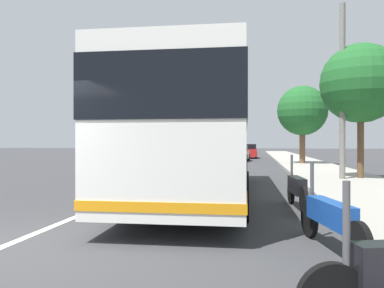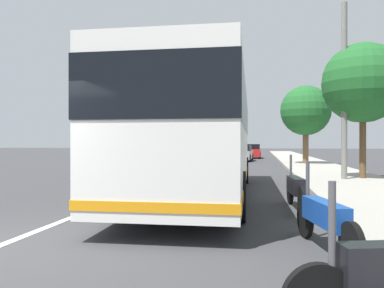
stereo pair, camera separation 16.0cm
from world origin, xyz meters
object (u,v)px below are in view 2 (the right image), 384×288
roadside_tree_mid_block (363,83)px  car_ahead_same_lane (252,152)px  utility_pole (344,92)px  coach_bus (202,131)px  motorcycle_mid_row (295,189)px  roadside_tree_far_block (306,111)px  car_oncoming (241,154)px  motorcycle_by_tree (325,219)px

roadside_tree_mid_block → car_ahead_same_lane: bearing=12.1°
car_ahead_same_lane → utility_pole: (-24.08, -4.21, 2.87)m
coach_bus → motorcycle_mid_row: bearing=-129.0°
coach_bus → car_ahead_same_lane: 28.85m
roadside_tree_far_block → car_ahead_same_lane: bearing=18.5°
motorcycle_mid_row → roadside_tree_far_block: roadside_tree_far_block is taller
car_oncoming → car_ahead_same_lane: size_ratio=1.09×
roadside_tree_mid_block → utility_pole: (-0.52, 0.82, -0.42)m
car_oncoming → utility_pole: bearing=-161.2°
roadside_tree_far_block → utility_pole: utility_pole is taller
motorcycle_by_tree → utility_pole: (10.24, -2.34, 3.09)m
motorcycle_mid_row → utility_pole: size_ratio=0.31×
motorcycle_by_tree → motorcycle_mid_row: bearing=-10.8°
car_ahead_same_lane → roadside_tree_mid_block: (-23.56, -5.03, 3.29)m
motorcycle_mid_row → car_oncoming: (24.02, 2.47, 0.18)m
motorcycle_by_tree → utility_pole: bearing=-25.3°
car_oncoming → roadside_tree_mid_block: (-16.83, -5.72, 3.32)m
coach_bus → utility_pole: utility_pole is taller
utility_pole → roadside_tree_mid_block: bearing=-57.5°
motorcycle_by_tree → roadside_tree_far_block: (22.17, -2.18, 3.36)m
motorcycle_by_tree → car_ahead_same_lane: bearing=-9.3°
car_oncoming → utility_pole: (-17.35, -4.91, 2.90)m
coach_bus → car_oncoming: coach_bus is taller
motorcycle_mid_row → utility_pole: bearing=-25.1°
motorcycle_mid_row → utility_pole: 7.74m
utility_pole → roadside_tree_far_block: bearing=0.8°
coach_bus → roadside_tree_mid_block: (5.25, -5.78, 2.07)m
utility_pole → motorcycle_mid_row: bearing=159.9°
coach_bus → roadside_tree_mid_block: bearing=-49.3°
coach_bus → car_oncoming: (22.08, -0.06, -1.25)m
roadside_tree_mid_block → roadside_tree_far_block: bearing=4.9°
roadside_tree_far_block → utility_pole: (-11.93, -0.16, -0.27)m
coach_bus → car_oncoming: 22.11m
motorcycle_mid_row → car_ahead_same_lane: (30.75, 1.78, 0.21)m
car_ahead_same_lane → utility_pole: 24.62m
motorcycle_mid_row → car_ahead_same_lane: car_ahead_same_lane is taller
coach_bus → car_ahead_same_lane: size_ratio=2.83×
roadside_tree_mid_block → roadside_tree_far_block: (11.41, 0.97, -0.15)m
motorcycle_mid_row → roadside_tree_far_block: size_ratio=0.39×
car_ahead_same_lane → roadside_tree_far_block: 13.19m
motorcycle_mid_row → car_oncoming: 24.14m
motorcycle_mid_row → car_ahead_same_lane: size_ratio=0.53×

